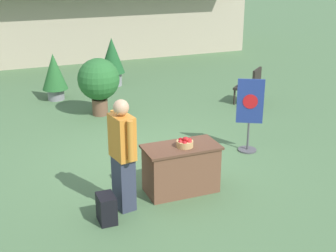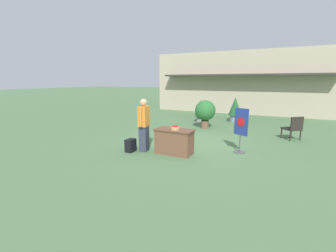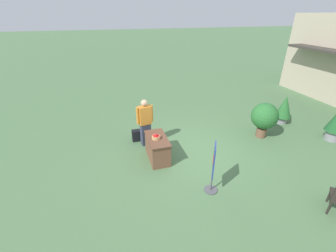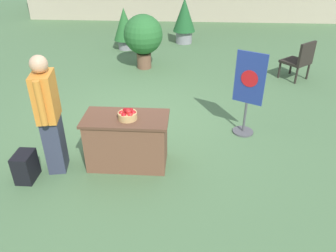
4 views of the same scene
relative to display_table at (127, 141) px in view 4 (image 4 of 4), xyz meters
name	(u,v)px [view 4 (image 4 of 4)]	position (x,y,z in m)	size (l,w,h in m)	color
ground_plane	(139,122)	(-0.04, 1.28, -0.40)	(120.00, 120.00, 0.00)	#4C7047
display_table	(127,141)	(0.00, 0.00, 0.00)	(1.21, 0.62, 0.79)	brown
apple_basket	(128,114)	(0.04, -0.05, 0.46)	(0.27, 0.27, 0.16)	tan
person_visitor	(49,115)	(-1.01, -0.18, 0.48)	(0.33, 0.60, 1.72)	#33384C
backpack	(26,167)	(-1.36, -0.47, -0.19)	(0.24, 0.34, 0.42)	black
poster_board	(248,92)	(1.85, 1.02, 0.37)	(0.46, 0.36, 1.44)	#4C4C51
patio_chair	(300,59)	(3.46, 3.60, 0.12)	(0.78, 0.78, 0.93)	#28231E
potted_plant_near_right	(184,19)	(0.69, 6.63, 0.37)	(0.71, 0.71, 1.39)	gray
potted_plant_far_left	(143,36)	(-0.30, 4.20, 0.44)	(0.98, 0.98, 1.36)	brown
potted_plant_far_right	(124,26)	(-1.08, 5.83, 0.29)	(0.66, 0.66, 1.22)	gray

